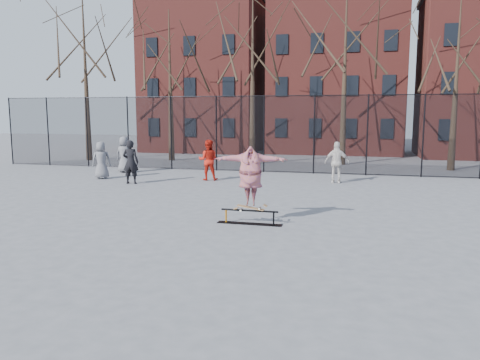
% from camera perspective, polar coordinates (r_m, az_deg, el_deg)
% --- Properties ---
extents(ground, '(100.00, 100.00, 0.00)m').
position_cam_1_polar(ground, '(11.92, -3.13, -6.81)').
color(ground, '#5C5C60').
extents(skate_rail, '(1.85, 0.28, 0.41)m').
position_cam_1_polar(skate_rail, '(13.12, 1.17, -4.70)').
color(skate_rail, black).
rests_on(skate_rail, ground).
extents(skateboard, '(0.83, 0.20, 0.10)m').
position_cam_1_polar(skateboard, '(13.05, 1.29, -3.43)').
color(skateboard, olive).
rests_on(skateboard, skate_rail).
extents(skater, '(2.10, 0.90, 1.65)m').
position_cam_1_polar(skater, '(12.90, 1.30, 0.38)').
color(skater, '#683687').
rests_on(skater, skateboard).
extents(bystander_grey, '(0.96, 0.66, 1.89)m').
position_cam_1_polar(bystander_grey, '(25.05, -13.91, 3.03)').
color(bystander_grey, slate).
rests_on(bystander_grey, ground).
extents(bystander_black, '(0.76, 0.55, 1.91)m').
position_cam_1_polar(bystander_black, '(21.01, -13.19, 2.15)').
color(bystander_black, black).
rests_on(bystander_black, ground).
extents(bystander_red, '(1.03, 0.87, 1.87)m').
position_cam_1_polar(bystander_red, '(21.61, -3.90, 2.45)').
color(bystander_red, '#B31B0F').
rests_on(bystander_red, ground).
extents(bystander_white, '(1.08, 0.46, 1.84)m').
position_cam_1_polar(bystander_white, '(21.08, 11.73, 2.11)').
color(bystander_white, beige).
rests_on(bystander_white, ground).
extents(bystander_extra, '(1.03, 0.90, 1.77)m').
position_cam_1_polar(bystander_extra, '(22.96, -16.54, 2.33)').
color(bystander_extra, slate).
rests_on(bystander_extra, ground).
extents(fence, '(34.03, 0.07, 4.00)m').
position_cam_1_polar(fence, '(24.25, 6.16, 5.69)').
color(fence, black).
rests_on(fence, ground).
extents(tree_row, '(33.66, 7.46, 10.67)m').
position_cam_1_polar(tree_row, '(28.70, 7.11, 16.67)').
color(tree_row, black).
rests_on(tree_row, ground).
extents(rowhouses, '(29.00, 7.00, 13.00)m').
position_cam_1_polar(rowhouses, '(37.20, 10.40, 12.63)').
color(rowhouses, maroon).
rests_on(rowhouses, ground).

